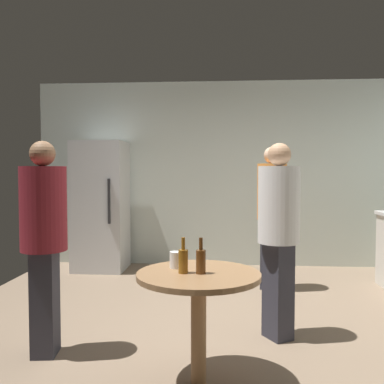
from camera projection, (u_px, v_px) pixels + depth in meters
ground_plane at (213, 336)px, 3.69m from camera, size 5.20×5.20×0.10m
wall_back at (217, 174)px, 6.25m from camera, size 5.32×0.06×2.70m
refrigerator at (101, 206)px, 5.95m from camera, size 0.70×0.68×1.80m
foreground_table at (199, 289)px, 2.71m from camera, size 0.80×0.80×0.73m
beer_bottle_amber at (183, 260)px, 2.69m from camera, size 0.06×0.06×0.23m
beer_bottle_brown at (201, 261)px, 2.68m from camera, size 0.06×0.06×0.23m
plastic_cup_white at (176, 260)px, 2.84m from camera, size 0.08×0.08×0.11m
person_in_orange_shirt at (272, 206)px, 4.93m from camera, size 0.45×0.45×1.67m
person_in_white_shirt at (279, 225)px, 3.47m from camera, size 0.47×0.47×1.62m
person_in_maroon_shirt at (44, 231)px, 3.15m from camera, size 0.38×0.38×1.61m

